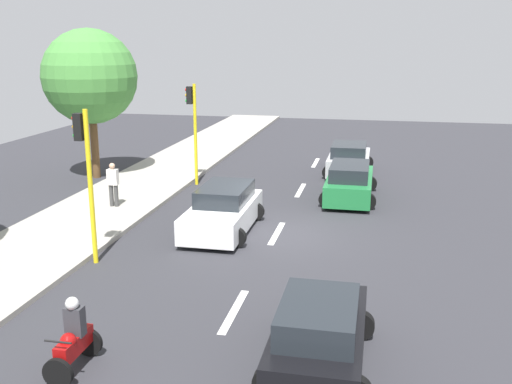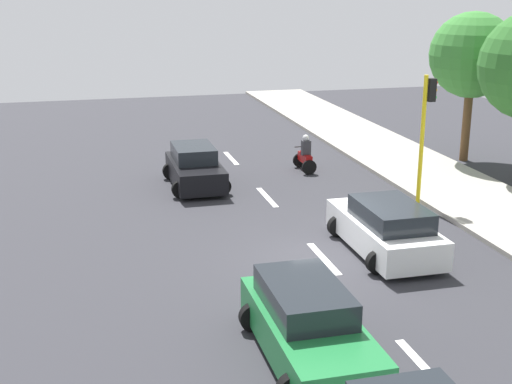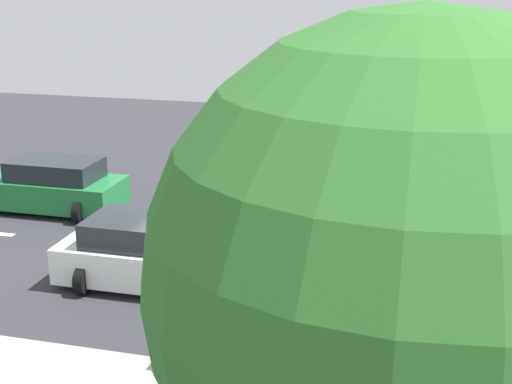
# 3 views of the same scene
# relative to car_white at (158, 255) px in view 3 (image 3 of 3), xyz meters

# --- Properties ---
(ground_plane) EXTENTS (40.00, 60.00, 0.10)m
(ground_plane) POSITION_rel_car_white_xyz_m (-1.85, -0.05, -0.76)
(ground_plane) COLOR #2D2D33
(lane_stripe_mid) EXTENTS (0.20, 2.40, 0.01)m
(lane_stripe_mid) POSITION_rel_car_white_xyz_m (-1.85, -0.05, -0.71)
(lane_stripe_mid) COLOR white
(lane_stripe_mid) RESTS_ON ground
(lane_stripe_south) EXTENTS (0.20, 2.40, 0.01)m
(lane_stripe_south) POSITION_rel_car_white_xyz_m (-1.85, 5.95, -0.71)
(lane_stripe_south) COLOR white
(lane_stripe_south) RESTS_ON ground
(car_white) EXTENTS (2.30, 4.44, 1.52)m
(car_white) POSITION_rel_car_white_xyz_m (0.00, 0.00, 0.00)
(car_white) COLOR white
(car_white) RESTS_ON ground
(car_green) EXTENTS (2.21, 4.49, 1.52)m
(car_green) POSITION_rel_car_white_xyz_m (-3.99, -5.02, -0.00)
(car_green) COLOR #1E7238
(car_green) RESTS_ON ground
(traffic_light_midblock) EXTENTS (0.49, 0.24, 4.50)m
(traffic_light_midblock) POSITION_rel_car_white_xyz_m (2.99, 3.68, 2.22)
(traffic_light_midblock) COLOR yellow
(traffic_light_midblock) RESTS_ON ground
(street_tree_center) EXTENTS (4.06, 4.06, 6.46)m
(street_tree_center) POSITION_rel_car_white_xyz_m (8.26, 5.57, 3.70)
(street_tree_center) COLOR brown
(street_tree_center) RESTS_ON ground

